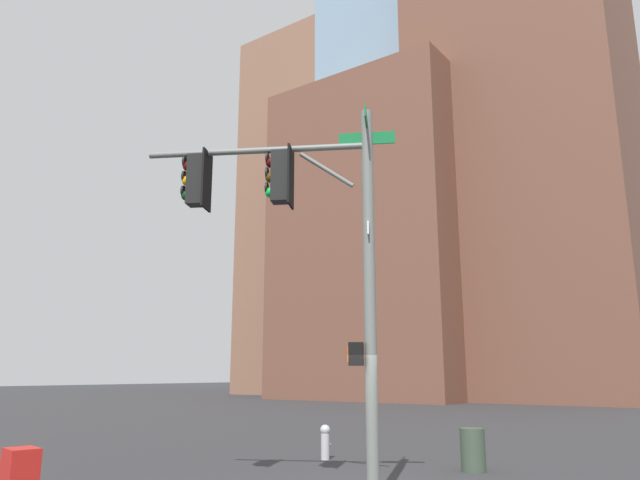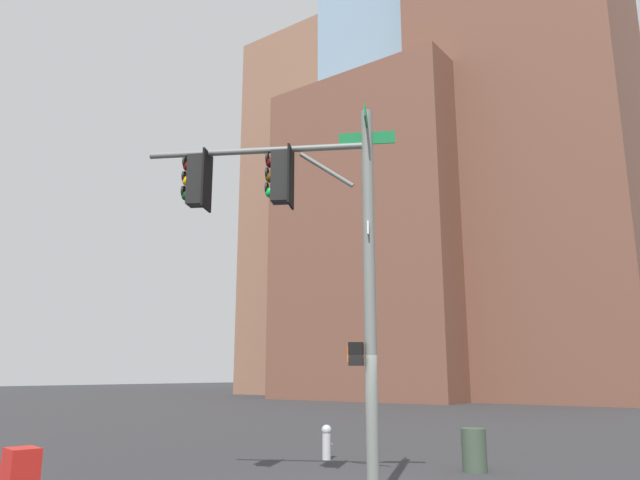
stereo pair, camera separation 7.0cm
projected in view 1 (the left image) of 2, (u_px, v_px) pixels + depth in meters
signal_pole_assembly at (301, 230)px, 11.12m from camera, size 2.71×4.26×7.10m
fire_hydrant at (325, 441)px, 15.55m from camera, size 0.34×0.26×0.87m
litter_bin at (473, 450)px, 13.66m from camera, size 0.56×0.56×0.95m
building_brick_nearside at (533, 155)px, 54.68m from camera, size 18.40×17.05×43.38m
building_brick_midblock at (398, 246)px, 57.24m from camera, size 19.09×17.13×28.22m
building_glass_tower at (464, 20)px, 70.41m from camera, size 27.94×23.05×85.73m
building_brick_farside at (342, 214)px, 69.96m from camera, size 17.97×17.20×40.93m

